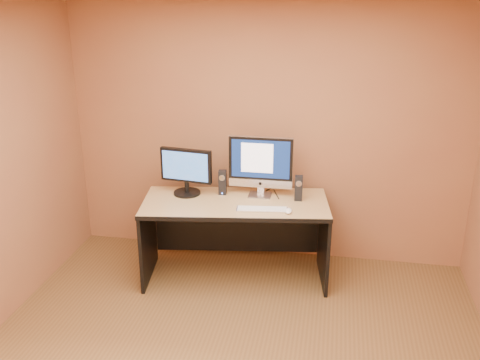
{
  "coord_description": "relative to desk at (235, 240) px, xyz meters",
  "views": [
    {
      "loc": [
        0.66,
        -3.1,
        2.71
      ],
      "look_at": [
        -0.14,
        1.3,
        1.05
      ],
      "focal_mm": 40.0,
      "sensor_mm": 36.0,
      "label": 1
    }
  ],
  "objects": [
    {
      "name": "walls",
      "position": [
        0.21,
        -1.4,
        0.9
      ],
      "size": [
        4.0,
        4.0,
        2.6
      ],
      "primitive_type": null,
      "color": "#905E3A",
      "rests_on": "ground"
    },
    {
      "name": "desk",
      "position": [
        0.0,
        0.0,
        0.0
      ],
      "size": [
        1.81,
        0.99,
        0.8
      ],
      "primitive_type": null,
      "rotation": [
        0.0,
        0.0,
        0.15
      ],
      "color": "tan",
      "rests_on": "ground"
    },
    {
      "name": "second_monitor",
      "position": [
        -0.5,
        0.11,
        0.62
      ],
      "size": [
        0.54,
        0.32,
        0.45
      ],
      "primitive_type": null,
      "rotation": [
        0.0,
        0.0,
        -0.12
      ],
      "color": "black",
      "rests_on": "desk"
    },
    {
      "name": "ceiling",
      "position": [
        0.21,
        -1.4,
        2.2
      ],
      "size": [
        4.0,
        4.0,
        0.0
      ],
      "primitive_type": "plane",
      "color": "white",
      "rests_on": "walls"
    },
    {
      "name": "cable_a",
      "position": [
        0.36,
        0.25,
        0.4
      ],
      "size": [
        0.08,
        0.23,
        0.01
      ],
      "primitive_type": "cylinder",
      "rotation": [
        1.57,
        0.0,
        0.33
      ],
      "color": "black",
      "rests_on": "desk"
    },
    {
      "name": "speaker_right",
      "position": [
        0.57,
        0.15,
        0.52
      ],
      "size": [
        0.08,
        0.08,
        0.24
      ],
      "primitive_type": null,
      "rotation": [
        0.0,
        0.0,
        0.07
      ],
      "color": "black",
      "rests_on": "desk"
    },
    {
      "name": "imac",
      "position": [
        0.2,
        0.19,
        0.69
      ],
      "size": [
        0.61,
        0.23,
        0.59
      ],
      "primitive_type": null,
      "rotation": [
        0.0,
        0.0,
        0.01
      ],
      "color": "#B0B0B5",
      "rests_on": "desk"
    },
    {
      "name": "keyboard",
      "position": [
        0.27,
        -0.15,
        0.41
      ],
      "size": [
        0.47,
        0.18,
        0.02
      ],
      "primitive_type": "cube",
      "rotation": [
        0.0,
        0.0,
        0.13
      ],
      "color": "silver",
      "rests_on": "desk"
    },
    {
      "name": "speaker_left",
      "position": [
        -0.16,
        0.18,
        0.52
      ],
      "size": [
        0.08,
        0.08,
        0.24
      ],
      "primitive_type": null,
      "rotation": [
        0.0,
        0.0,
        0.1
      ],
      "color": "black",
      "rests_on": "desk"
    },
    {
      "name": "cable_b",
      "position": [
        0.25,
        0.31,
        0.4
      ],
      "size": [
        0.08,
        0.18,
        0.01
      ],
      "primitive_type": "cylinder",
      "rotation": [
        1.57,
        0.0,
        -0.4
      ],
      "color": "black",
      "rests_on": "desk"
    },
    {
      "name": "mouse",
      "position": [
        0.51,
        -0.16,
        0.42
      ],
      "size": [
        0.07,
        0.11,
        0.04
      ],
      "primitive_type": "ellipsoid",
      "rotation": [
        0.0,
        0.0,
        0.05
      ],
      "color": "white",
      "rests_on": "desk"
    }
  ]
}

